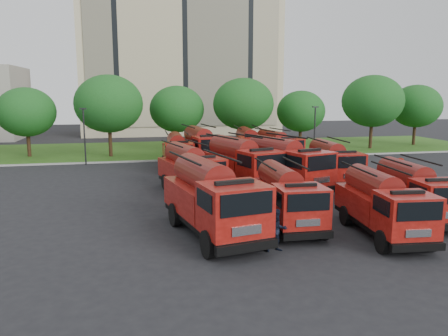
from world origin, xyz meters
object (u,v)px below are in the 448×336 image
object	(u,v)px
fire_truck_3	(414,192)
fire_truck_6	(284,164)
fire_truck_2	(382,204)
fire_truck_8	(177,152)
fire_truck_9	(202,147)
fire_truck_11	(277,147)
fire_truck_10	(249,147)
firefighter_5	(399,185)
firefighter_1	(277,251)
fire_truck_0	(212,198)
firefighter_3	(422,231)
fire_truck_1	(285,197)
fire_truck_4	(190,170)
fire_truck_5	(241,163)
firefighter_4	(204,201)
fire_truck_7	(332,162)

from	to	relation	value
fire_truck_3	fire_truck_6	size ratio (longest dim) A/B	0.82
fire_truck_2	fire_truck_8	world-z (taller)	fire_truck_8
fire_truck_2	fire_truck_8	distance (m)	20.59
fire_truck_9	fire_truck_11	distance (m)	7.18
fire_truck_10	fire_truck_11	size ratio (longest dim) A/B	1.09
fire_truck_8	firefighter_5	bearing A→B (deg)	-31.21
firefighter_1	firefighter_5	size ratio (longest dim) A/B	0.93
fire_truck_0	fire_truck_8	distance (m)	17.57
firefighter_3	fire_truck_1	bearing A→B (deg)	-60.77
fire_truck_11	firefighter_5	xyz separation A→B (m)	(5.36, -11.26, -1.47)
fire_truck_2	firefighter_3	world-z (taller)	fire_truck_2
fire_truck_6	fire_truck_9	distance (m)	11.18
fire_truck_4	fire_truck_2	bearing A→B (deg)	-66.94
fire_truck_8	firefighter_1	xyz separation A→B (m)	(2.05, -20.29, -1.51)
fire_truck_3	fire_truck_9	world-z (taller)	fire_truck_9
fire_truck_5	fire_truck_3	bearing A→B (deg)	-69.69
firefighter_1	fire_truck_5	bearing A→B (deg)	78.26
fire_truck_10	firefighter_3	distance (m)	20.71
fire_truck_2	fire_truck_11	distance (m)	21.09
fire_truck_3	firefighter_4	bearing A→B (deg)	154.29
firefighter_3	firefighter_5	xyz separation A→B (m)	(5.10, 9.64, 0.00)
fire_truck_10	firefighter_1	bearing A→B (deg)	-97.01
fire_truck_5	firefighter_5	xyz separation A→B (m)	(11.24, -1.35, -1.71)
fire_truck_9	firefighter_5	bearing A→B (deg)	-47.81
fire_truck_2	fire_truck_4	world-z (taller)	fire_truck_4
fire_truck_1	firefighter_1	xyz separation A→B (m)	(-1.52, -3.28, -1.45)
fire_truck_5	fire_truck_7	xyz separation A→B (m)	(6.82, 0.27, -0.22)
fire_truck_2	fire_truck_9	bearing A→B (deg)	109.26
fire_truck_0	fire_truck_11	size ratio (longest dim) A/B	1.16
fire_truck_5	fire_truck_6	bearing A→B (deg)	-37.67
fire_truck_11	firefighter_3	distance (m)	20.95
firefighter_1	firefighter_4	distance (m)	9.04
fire_truck_9	firefighter_1	world-z (taller)	fire_truck_9
firefighter_4	fire_truck_1	bearing A→B (deg)	161.26
fire_truck_0	fire_truck_1	xyz separation A→B (m)	(3.75, 0.56, -0.26)
fire_truck_1	fire_truck_2	distance (m)	4.44
fire_truck_8	firefighter_1	distance (m)	20.45
fire_truck_4	fire_truck_11	size ratio (longest dim) A/B	1.07
fire_truck_9	firefighter_1	distance (m)	21.63
fire_truck_2	firefighter_5	world-z (taller)	fire_truck_2
fire_truck_7	firefighter_3	world-z (taller)	fire_truck_7
fire_truck_0	firefighter_1	world-z (taller)	fire_truck_0
fire_truck_3	firefighter_4	world-z (taller)	fire_truck_3
fire_truck_6	firefighter_3	bearing A→B (deg)	-88.90
fire_truck_1	firefighter_4	distance (m)	6.58
fire_truck_1	fire_truck_8	xyz separation A→B (m)	(-3.57, 17.01, 0.06)
fire_truck_11	firefighter_3	bearing A→B (deg)	-99.80
fire_truck_6	firefighter_1	xyz separation A→B (m)	(-4.26, -11.12, -1.72)
fire_truck_0	fire_truck_2	xyz separation A→B (m)	(7.60, -1.64, -0.26)
fire_truck_8	fire_truck_2	bearing A→B (deg)	-67.50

